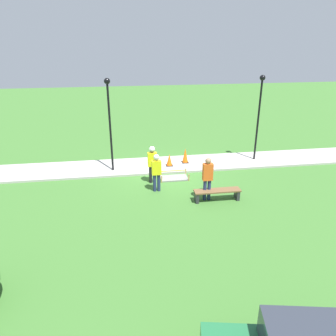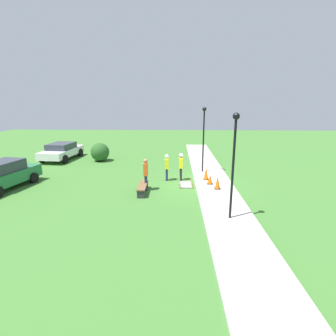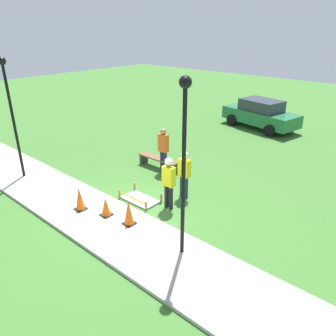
# 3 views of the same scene
# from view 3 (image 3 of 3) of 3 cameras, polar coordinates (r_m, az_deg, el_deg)

# --- Properties ---
(ground_plane) EXTENTS (60.00, 60.00, 0.00)m
(ground_plane) POSITION_cam_3_polar(r_m,az_deg,el_deg) (10.61, -5.58, -7.51)
(ground_plane) COLOR #3D702D
(sidewalk) EXTENTS (28.00, 2.24, 0.10)m
(sidewalk) POSITION_cam_3_polar(r_m,az_deg,el_deg) (9.98, -10.30, -9.70)
(sidewalk) COLOR #ADAAA3
(sidewalk) RESTS_ON ground_plane
(wet_concrete_patch) EXTENTS (1.32, 0.77, 0.34)m
(wet_concrete_patch) POSITION_cam_3_polar(r_m,az_deg,el_deg) (11.19, -4.89, -5.48)
(wet_concrete_patch) COLOR gray
(wet_concrete_patch) RESTS_ON ground_plane
(traffic_cone_near_patch) EXTENTS (0.34, 0.34, 0.77)m
(traffic_cone_near_patch) POSITION_cam_3_polar(r_m,az_deg,el_deg) (10.66, -15.13, -5.17)
(traffic_cone_near_patch) COLOR black
(traffic_cone_near_patch) RESTS_ON sidewalk
(traffic_cone_far_patch) EXTENTS (0.34, 0.34, 0.60)m
(traffic_cone_far_patch) POSITION_cam_3_polar(r_m,az_deg,el_deg) (10.21, -10.78, -6.62)
(traffic_cone_far_patch) COLOR black
(traffic_cone_far_patch) RESTS_ON sidewalk
(traffic_cone_sidewalk_edge) EXTENTS (0.34, 0.34, 0.78)m
(traffic_cone_sidewalk_edge) POSITION_cam_3_polar(r_m,az_deg,el_deg) (9.64, -6.85, -7.70)
(traffic_cone_sidewalk_edge) COLOR black
(traffic_cone_sidewalk_edge) RESTS_ON sidewalk
(park_bench) EXTENTS (1.91, 0.44, 0.47)m
(park_bench) POSITION_cam_3_polar(r_m,az_deg,el_deg) (13.48, -1.68, 1.30)
(park_bench) COLOR #2D2D33
(park_bench) RESTS_ON ground_plane
(worker_supervisor) EXTENTS (0.40, 0.24, 1.69)m
(worker_supervisor) POSITION_cam_3_polar(r_m,az_deg,el_deg) (10.96, 2.85, -0.47)
(worker_supervisor) COLOR navy
(worker_supervisor) RESTS_ON ground_plane
(worker_assistant) EXTENTS (0.40, 0.25, 1.75)m
(worker_assistant) POSITION_cam_3_polar(r_m,az_deg,el_deg) (10.26, 0.12, -1.92)
(worker_assistant) COLOR black
(worker_assistant) RESTS_ON ground_plane
(bystander_in_orange_shirt) EXTENTS (0.40, 0.24, 1.83)m
(bystander_in_orange_shirt) POSITION_cam_3_polar(r_m,az_deg,el_deg) (12.88, -0.81, 3.59)
(bystander_in_orange_shirt) COLOR navy
(bystander_in_orange_shirt) RESTS_ON ground_plane
(lamppost_near) EXTENTS (0.28, 0.28, 4.43)m
(lamppost_near) POSITION_cam_3_polar(r_m,az_deg,el_deg) (7.35, 2.80, 3.55)
(lamppost_near) COLOR black
(lamppost_near) RESTS_ON sidewalk
(lamppost_far) EXTENTS (0.28, 0.28, 4.39)m
(lamppost_far) POSITION_cam_3_polar(r_m,az_deg,el_deg) (13.04, -25.81, 10.14)
(lamppost_far) COLOR black
(lamppost_far) RESTS_ON sidewalk
(parked_car_green) EXTENTS (4.57, 2.57, 1.62)m
(parked_car_green) POSITION_cam_3_polar(r_m,az_deg,el_deg) (19.54, 15.81, 9.07)
(parked_car_green) COLOR #236B3D
(parked_car_green) RESTS_ON ground_plane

